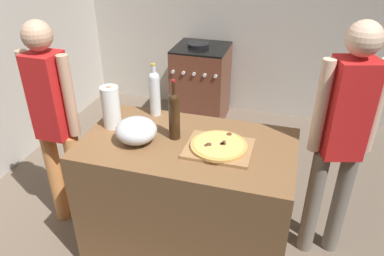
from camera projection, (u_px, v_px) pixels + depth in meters
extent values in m
cube|color=#6B5B4C|center=(198.00, 176.00, 3.53)|extent=(4.12, 3.60, 0.02)
cube|color=#BCB7AD|center=(235.00, 2.00, 4.18)|extent=(4.12, 0.10, 2.60)
cube|color=#BCB7AD|center=(3.00, 23.00, 3.33)|extent=(0.10, 3.60, 2.60)
cube|color=brown|center=(188.00, 199.00, 2.55)|extent=(1.33, 0.75, 0.91)
cube|color=#9E7247|center=(219.00, 148.00, 2.25)|extent=(0.40, 0.32, 0.02)
cylinder|color=tan|center=(219.00, 146.00, 2.24)|extent=(0.34, 0.34, 0.02)
cylinder|color=#EAC660|center=(219.00, 144.00, 2.23)|extent=(0.30, 0.30, 0.00)
cylinder|color=brown|center=(206.00, 145.00, 2.21)|extent=(0.02, 0.02, 0.01)
cylinder|color=brown|center=(224.00, 142.00, 2.25)|extent=(0.02, 0.02, 0.01)
cylinder|color=brown|center=(229.00, 134.00, 2.33)|extent=(0.03, 0.03, 0.01)
cylinder|color=brown|center=(224.00, 144.00, 2.23)|extent=(0.03, 0.03, 0.01)
cylinder|color=brown|center=(209.00, 144.00, 2.22)|extent=(0.03, 0.03, 0.01)
cylinder|color=brown|center=(222.00, 144.00, 2.23)|extent=(0.03, 0.03, 0.01)
cylinder|color=#B2B2B7|center=(137.00, 141.00, 2.33)|extent=(0.11, 0.11, 0.01)
ellipsoid|color=silver|center=(136.00, 130.00, 2.29)|extent=(0.26, 0.26, 0.15)
cylinder|color=white|center=(111.00, 107.00, 2.43)|extent=(0.12, 0.12, 0.28)
cylinder|color=#997551|center=(111.00, 107.00, 2.43)|extent=(0.03, 0.03, 0.29)
cylinder|color=#331E0F|center=(174.00, 119.00, 2.31)|extent=(0.07, 0.07, 0.27)
sphere|color=#331E0F|center=(174.00, 99.00, 2.24)|extent=(0.07, 0.07, 0.07)
cylinder|color=#331E0F|center=(174.00, 89.00, 2.21)|extent=(0.02, 0.02, 0.09)
cylinder|color=maroon|center=(173.00, 81.00, 2.18)|extent=(0.02, 0.02, 0.01)
cylinder|color=silver|center=(155.00, 96.00, 2.59)|extent=(0.08, 0.08, 0.28)
sphere|color=silver|center=(154.00, 77.00, 2.52)|extent=(0.08, 0.08, 0.08)
cylinder|color=silver|center=(154.00, 70.00, 2.49)|extent=(0.03, 0.03, 0.06)
cylinder|color=gold|center=(153.00, 65.00, 2.48)|extent=(0.03, 0.03, 0.01)
cube|color=brown|center=(201.00, 84.00, 4.34)|extent=(0.59, 0.58, 0.86)
cube|color=black|center=(201.00, 48.00, 4.13)|extent=(0.59, 0.58, 0.02)
cylinder|color=silver|center=(173.00, 72.00, 4.03)|extent=(0.04, 0.02, 0.04)
cylinder|color=silver|center=(183.00, 73.00, 4.00)|extent=(0.04, 0.02, 0.04)
cylinder|color=silver|center=(194.00, 74.00, 3.97)|extent=(0.04, 0.02, 0.04)
cylinder|color=silver|center=(205.00, 75.00, 3.94)|extent=(0.04, 0.02, 0.04)
cylinder|color=silver|center=(216.00, 76.00, 3.91)|extent=(0.04, 0.02, 0.04)
cylinder|color=black|center=(198.00, 45.00, 4.11)|extent=(0.24, 0.24, 0.04)
cylinder|color=#D88C4C|center=(56.00, 177.00, 2.85)|extent=(0.11, 0.11, 0.79)
cylinder|color=#D88C4C|center=(78.00, 182.00, 2.80)|extent=(0.11, 0.11, 0.79)
cube|color=red|center=(50.00, 96.00, 2.48)|extent=(0.22, 0.20, 0.59)
cylinder|color=tan|center=(30.00, 91.00, 2.52)|extent=(0.08, 0.08, 0.57)
cylinder|color=tan|center=(69.00, 97.00, 2.44)|extent=(0.08, 0.08, 0.57)
sphere|color=tan|center=(37.00, 35.00, 2.28)|extent=(0.19, 0.19, 0.19)
cylinder|color=slate|center=(340.00, 203.00, 2.57)|extent=(0.11, 0.11, 0.83)
cylinder|color=slate|center=(313.00, 203.00, 2.57)|extent=(0.11, 0.11, 0.83)
cube|color=red|center=(348.00, 109.00, 2.21)|extent=(0.28, 0.26, 0.62)
cylinder|color=beige|center=(376.00, 107.00, 2.20)|extent=(0.08, 0.08, 0.59)
cylinder|color=beige|center=(321.00, 107.00, 2.20)|extent=(0.08, 0.08, 0.59)
sphere|color=beige|center=(364.00, 38.00, 2.00)|extent=(0.20, 0.20, 0.20)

